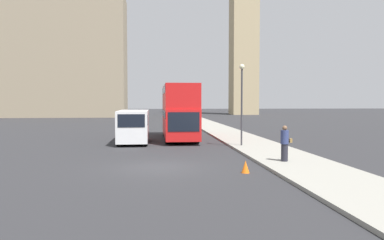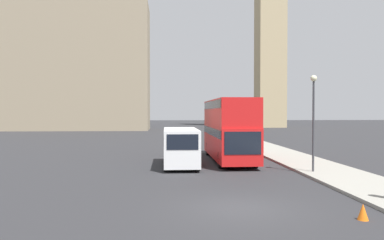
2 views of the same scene
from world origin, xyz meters
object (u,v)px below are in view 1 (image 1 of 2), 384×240
object	(u,v)px
white_van	(134,126)
pedestrian	(285,143)
street_lamp	(242,92)
red_double_decker_bus	(179,110)

from	to	relation	value
white_van	pedestrian	xyz separation A→B (m)	(8.08, -10.49, -0.28)
pedestrian	white_van	bearing A→B (deg)	127.61
white_van	street_lamp	xyz separation A→B (m)	(7.53, -3.46, 2.48)
pedestrian	street_lamp	distance (m)	7.58
red_double_decker_bus	street_lamp	xyz separation A→B (m)	(3.90, -6.18, 1.33)
red_double_decker_bus	pedestrian	world-z (taller)	red_double_decker_bus
street_lamp	red_double_decker_bus	bearing A→B (deg)	122.28
red_double_decker_bus	white_van	distance (m)	4.68
red_double_decker_bus	white_van	bearing A→B (deg)	-143.11
white_van	street_lamp	size ratio (longest dim) A/B	1.06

